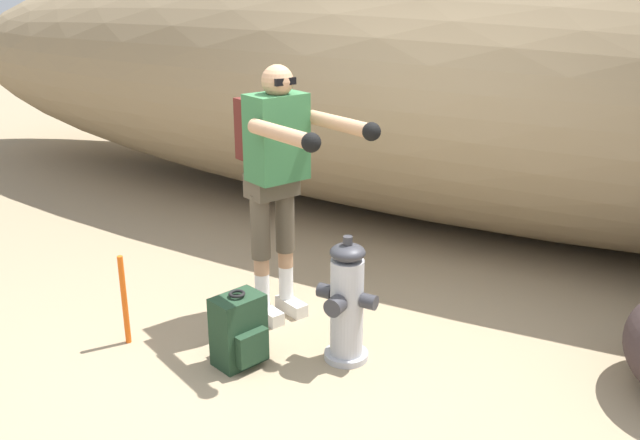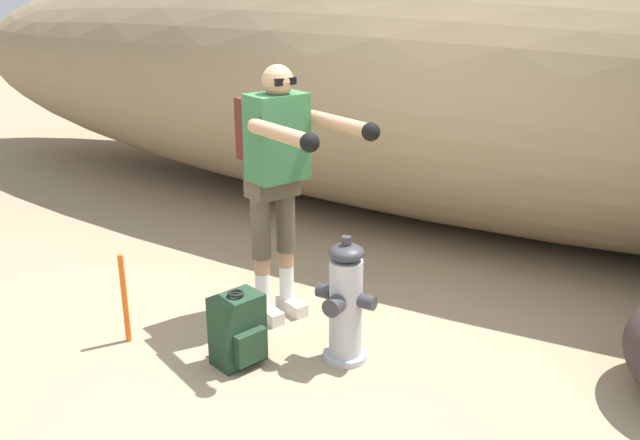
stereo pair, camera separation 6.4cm
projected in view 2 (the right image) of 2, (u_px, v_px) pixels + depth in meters
ground_plane at (298, 369)px, 4.15m from camera, size 56.00×56.00×0.04m
dirt_embankment at (481, 85)px, 6.30m from camera, size 13.71×3.20×2.56m
fire_hydrant at (345, 304)px, 4.11m from camera, size 0.38×0.33×0.80m
utility_worker at (277, 163)px, 4.39m from camera, size 1.04×0.73×1.72m
spare_backpack at (238, 330)px, 4.12m from camera, size 0.34×0.35×0.47m
survey_stake at (125, 299)px, 4.34m from camera, size 0.04×0.04×0.60m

